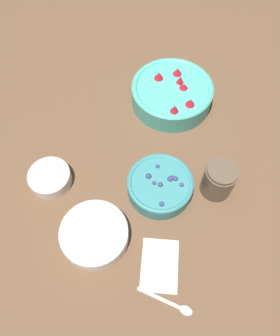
# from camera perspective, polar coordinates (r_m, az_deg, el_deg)

# --- Properties ---
(ground_plane) EXTENTS (4.00, 4.00, 0.00)m
(ground_plane) POSITION_cam_1_polar(r_m,az_deg,el_deg) (0.93, 0.12, -0.89)
(ground_plane) COLOR brown
(bowl_strawberries) EXTENTS (0.25, 0.25, 0.09)m
(bowl_strawberries) POSITION_cam_1_polar(r_m,az_deg,el_deg) (1.06, 5.60, 12.94)
(bowl_strawberries) COLOR #47AD9E
(bowl_strawberries) RESTS_ON ground_plane
(bowl_blueberries) EXTENTS (0.18, 0.18, 0.06)m
(bowl_blueberries) POSITION_cam_1_polar(r_m,az_deg,el_deg) (0.88, 3.51, -3.01)
(bowl_blueberries) COLOR teal
(bowl_blueberries) RESTS_ON ground_plane
(bowl_bananas) EXTENTS (0.17, 0.17, 0.05)m
(bowl_bananas) POSITION_cam_1_polar(r_m,az_deg,el_deg) (0.84, -7.98, -11.31)
(bowl_bananas) COLOR white
(bowl_bananas) RESTS_ON ground_plane
(bowl_cream) EXTENTS (0.12, 0.12, 0.05)m
(bowl_cream) POSITION_cam_1_polar(r_m,az_deg,el_deg) (0.93, -15.45, -1.54)
(bowl_cream) COLOR silver
(bowl_cream) RESTS_ON ground_plane
(jar_chocolate) EXTENTS (0.09, 0.09, 0.11)m
(jar_chocolate) POSITION_cam_1_polar(r_m,az_deg,el_deg) (0.89, 13.50, -2.10)
(jar_chocolate) COLOR brown
(jar_chocolate) RESTS_ON ground_plane
(napkin) EXTENTS (0.16, 0.14, 0.01)m
(napkin) POSITION_cam_1_polar(r_m,az_deg,el_deg) (0.84, 3.45, -16.52)
(napkin) COLOR silver
(napkin) RESTS_ON ground_plane
(spoon) EXTENTS (0.03, 0.14, 0.01)m
(spoon) POSITION_cam_1_polar(r_m,az_deg,el_deg) (0.82, 6.18, -22.71)
(spoon) COLOR silver
(spoon) RESTS_ON ground_plane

